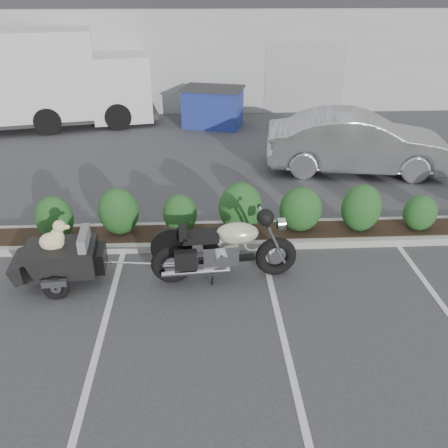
{
  "coord_description": "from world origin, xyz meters",
  "views": [
    {
      "loc": [
        0.05,
        -6.15,
        4.75
      ],
      "look_at": [
        0.43,
        1.41,
        0.75
      ],
      "focal_mm": 38.0,
      "sensor_mm": 36.0,
      "label": 1
    }
  ],
  "objects_px": {
    "sedan": "(358,143)",
    "dumpster": "(213,107)",
    "motorcycle": "(225,250)",
    "delivery_truck": "(50,81)",
    "pet_trailer": "(60,257)"
  },
  "relations": [
    {
      "from": "sedan",
      "to": "dumpster",
      "type": "distance_m",
      "value": 5.84
    },
    {
      "from": "sedan",
      "to": "dumpster",
      "type": "height_order",
      "value": "sedan"
    },
    {
      "from": "motorcycle",
      "to": "sedan",
      "type": "height_order",
      "value": "sedan"
    },
    {
      "from": "delivery_truck",
      "to": "pet_trailer",
      "type": "bearing_deg",
      "value": -86.19
    },
    {
      "from": "pet_trailer",
      "to": "dumpster",
      "type": "bearing_deg",
      "value": 68.49
    },
    {
      "from": "pet_trailer",
      "to": "sedan",
      "type": "xyz_separation_m",
      "value": [
        6.6,
        4.98,
        0.28
      ]
    },
    {
      "from": "pet_trailer",
      "to": "motorcycle",
      "type": "bearing_deg",
      "value": -5.13
    },
    {
      "from": "sedan",
      "to": "delivery_truck",
      "type": "xyz_separation_m",
      "value": [
        -9.28,
        4.87,
        0.74
      ]
    },
    {
      "from": "pet_trailer",
      "to": "dumpster",
      "type": "distance_m",
      "value": 9.9
    },
    {
      "from": "pet_trailer",
      "to": "delivery_truck",
      "type": "height_order",
      "value": "delivery_truck"
    },
    {
      "from": "motorcycle",
      "to": "delivery_truck",
      "type": "relative_size",
      "value": 0.35
    },
    {
      "from": "sedan",
      "to": "delivery_truck",
      "type": "height_order",
      "value": "delivery_truck"
    },
    {
      "from": "motorcycle",
      "to": "sedan",
      "type": "relative_size",
      "value": 0.53
    },
    {
      "from": "sedan",
      "to": "dumpster",
      "type": "bearing_deg",
      "value": 47.81
    },
    {
      "from": "pet_trailer",
      "to": "delivery_truck",
      "type": "distance_m",
      "value": 10.26
    }
  ]
}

